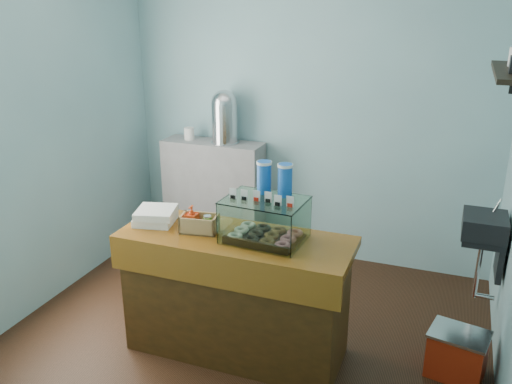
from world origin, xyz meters
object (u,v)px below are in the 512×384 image
at_px(display_case, 267,215).
at_px(coffee_urn, 225,116).
at_px(counter, 236,294).
at_px(red_cooler, 457,354).

bearing_deg(display_case, coffee_urn, 126.28).
distance_m(counter, display_case, 0.65).
height_order(counter, coffee_urn, coffee_urn).
bearing_deg(display_case, counter, -162.42).
bearing_deg(red_cooler, counter, -158.17).
distance_m(coffee_urn, red_cooler, 2.88).
xyz_separation_m(counter, display_case, (0.21, 0.05, 0.61)).
distance_m(display_case, red_cooler, 1.58).
bearing_deg(red_cooler, display_case, -158.85).
height_order(display_case, coffee_urn, coffee_urn).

